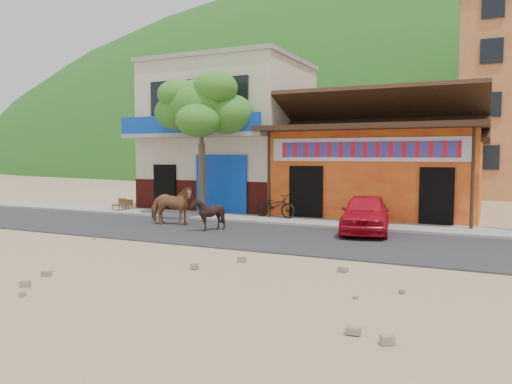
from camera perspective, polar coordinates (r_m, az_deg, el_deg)
ground at (r=13.93m, az=-2.38°, el=-6.69°), size 120.00×120.00×0.00m
road at (r=16.15m, az=1.75°, el=-5.10°), size 60.00×5.00×0.04m
sidewalk at (r=19.37m, az=5.88°, el=-3.43°), size 60.00×2.00×0.12m
dance_club at (r=22.56m, az=14.10°, el=1.99°), size 8.00×6.00×3.60m
cafe_building at (r=25.10m, az=-2.98°, el=6.21°), size 7.00×6.00×7.00m
hillside at (r=82.89m, az=21.00°, el=10.46°), size 100.00×40.00×24.00m
tree at (r=21.00m, az=-6.23°, el=5.53°), size 3.00×3.00×6.00m
cow_tan at (r=18.81m, az=-9.66°, el=-1.53°), size 1.87×1.22×1.46m
cow_dark at (r=17.20m, az=-5.50°, el=-2.52°), size 1.29×1.22×1.16m
red_car at (r=17.17m, az=12.39°, el=-2.39°), size 2.14×4.00×1.29m
scooter at (r=20.15m, az=2.17°, el=-1.56°), size 1.90×0.87×0.96m
cafe_chair_left at (r=24.07m, az=-14.52°, el=-0.92°), size 0.43×0.43×0.82m
cafe_chair_right at (r=23.63m, az=-15.40°, el=-0.81°), size 0.51×0.51×1.00m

